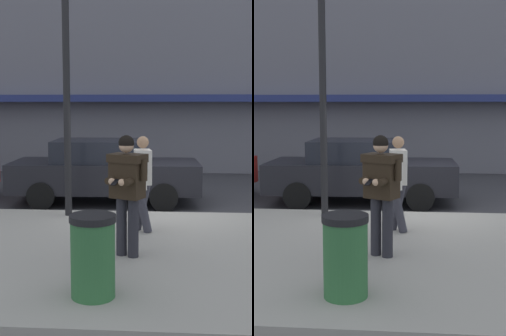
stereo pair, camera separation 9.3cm
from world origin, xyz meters
The scene contains 8 objects.
ground_plane centered at (0.00, 0.00, 0.00)m, with size 80.00×80.00×0.00m, color #333338.
sidewalk centered at (1.00, -2.85, 0.07)m, with size 32.00×5.30×0.14m, color #99968E.
curb_paint_line centered at (1.00, 0.05, 0.00)m, with size 28.00×0.12×0.01m, color silver.
parked_sedan_mid centered at (-1.45, 1.29, 0.79)m, with size 4.55×2.02×1.54m.
man_texting_on_phone centered at (-0.56, -3.17, 1.25)m, with size 0.62×0.65×1.81m.
pedestrian_in_light_coat centered at (-0.39, -1.76, 1.11)m, with size 0.37×0.59×1.70m.
street_lamp_post centered at (-1.94, -0.65, 3.14)m, with size 0.36×0.36×4.88m.
trash_bin centered at (-0.85, -4.68, 0.63)m, with size 0.55×0.55×0.98m.
Camera 1 is at (-0.09, -9.88, 2.37)m, focal length 50.00 mm.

